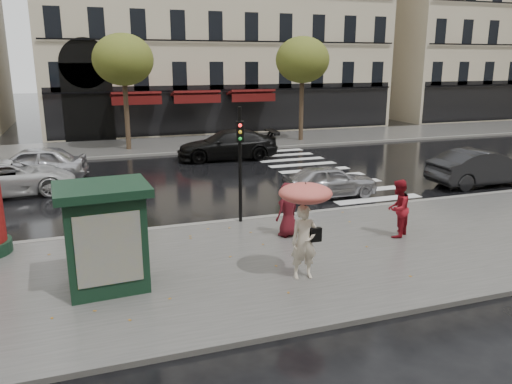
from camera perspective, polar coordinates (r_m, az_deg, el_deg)
name	(u,v)px	position (r m, az deg, el deg)	size (l,w,h in m)	color
ground	(268,256)	(13.58, 1.34, -7.34)	(160.00, 160.00, 0.00)	black
near_sidewalk	(274,261)	(13.12, 2.11, -7.87)	(90.00, 7.00, 0.12)	#474744
far_sidewalk	(161,146)	(31.51, -10.84, 5.24)	(90.00, 6.00, 0.12)	#474744
near_kerb	(236,221)	(16.23, -2.35, -3.35)	(90.00, 0.25, 0.14)	slate
far_kerb	(169,154)	(28.58, -9.94, 4.35)	(90.00, 0.25, 0.14)	slate
zebra_crossing	(315,170)	(24.33, 6.72, 2.52)	(3.60, 11.75, 0.01)	silver
tree_far_left	(123,60)	(29.88, -14.94, 14.36)	(3.40, 3.40, 6.64)	#38281C
tree_far_right	(302,60)	(32.67, 5.33, 14.76)	(3.40, 3.40, 6.64)	#38281C
woman_umbrella	(305,215)	(11.54, 5.62, -2.58)	(1.23, 1.23, 2.37)	beige
woman_red	(398,208)	(15.01, 15.91, -1.81)	(0.83, 0.65, 1.70)	maroon
man_burgundy	(288,210)	(14.55, 3.66, -2.01)	(0.78, 0.51, 1.60)	#4C0F16
traffic_light	(240,154)	(15.45, -1.83, 4.38)	(0.26, 0.36, 3.64)	black
newsstand	(105,236)	(11.60, -16.88, -4.79)	(2.08, 1.79, 2.39)	black
car_silver	(329,181)	(19.47, 8.39, 1.28)	(1.49, 3.70, 1.26)	#A09FA3
car_darkgrey	(482,167)	(23.12, 24.44, 2.57)	(1.61, 4.62, 1.52)	black
car_white	(7,178)	(21.74, -26.55, 1.46)	(2.32, 5.03, 1.40)	#BEBEBE
car_black	(227,145)	(26.80, -3.29, 5.40)	(2.17, 5.35, 1.55)	black
car_far_silver	(32,164)	(23.71, -24.23, 2.91)	(1.84, 4.57, 1.56)	#B9B9BE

